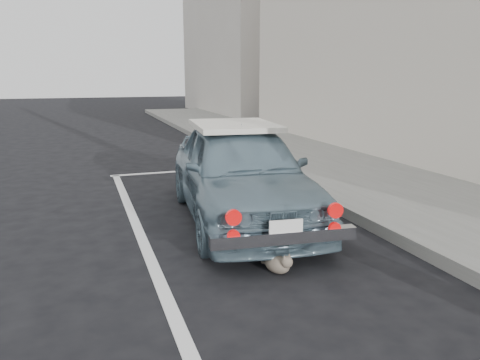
# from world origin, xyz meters

# --- Properties ---
(ground) EXTENTS (80.00, 80.00, 0.00)m
(ground) POSITION_xyz_m (0.00, 0.00, 0.00)
(ground) COLOR black
(ground) RESTS_ON ground
(sidewalk) EXTENTS (2.80, 40.00, 0.15)m
(sidewalk) POSITION_xyz_m (3.20, 2.00, 0.07)
(sidewalk) COLOR slate
(sidewalk) RESTS_ON ground
(building_far) EXTENTS (3.50, 10.00, 8.00)m
(building_far) POSITION_xyz_m (6.35, 20.00, 4.00)
(building_far) COLOR #B5AEA4
(building_far) RESTS_ON ground
(pline_front) EXTENTS (3.00, 0.12, 0.01)m
(pline_front) POSITION_xyz_m (0.50, 6.50, 0.00)
(pline_front) COLOR silver
(pline_front) RESTS_ON ground
(pline_side) EXTENTS (0.12, 7.00, 0.01)m
(pline_side) POSITION_xyz_m (-0.90, 3.00, 0.00)
(pline_side) COLOR silver
(pline_side) RESTS_ON ground
(retro_coupe) EXTENTS (1.91, 3.93, 1.29)m
(retro_coupe) POSITION_xyz_m (0.46, 3.12, 0.65)
(retro_coupe) COLOR slate
(retro_coupe) RESTS_ON ground
(cat) EXTENTS (0.28, 0.43, 0.23)m
(cat) POSITION_xyz_m (0.23, 1.33, 0.11)
(cat) COLOR #756A59
(cat) RESTS_ON ground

